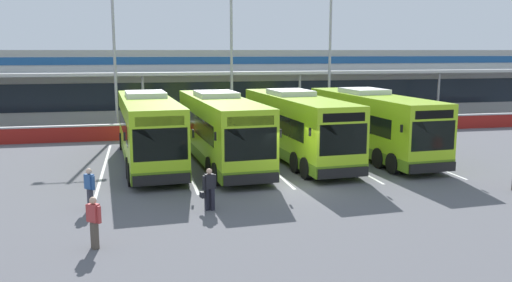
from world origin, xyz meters
The scene contains 18 objects.
ground_plane centered at (0.00, 0.00, 0.00)m, with size 200.00×200.00×0.00m, color #56565B.
terminal_building centered at (0.00, 26.91, 3.01)m, with size 70.00×13.00×6.00m.
red_barrier_wall centered at (0.00, 14.50, 0.56)m, with size 60.00×0.40×1.10m.
coach_bus_leftmost centered at (-6.09, 6.38, 1.79)m, with size 3.58×12.29×3.78m.
coach_bus_left_centre centered at (-2.34, 5.66, 1.79)m, with size 3.58×12.29×3.78m.
coach_bus_centre centered at (1.94, 5.95, 1.79)m, with size 3.58×12.29×3.78m.
coach_bus_right_centre centered at (6.43, 6.05, 1.79)m, with size 3.58×12.29×3.78m.
bay_stripe_far_west centered at (-8.40, 6.00, 0.00)m, with size 0.14×13.00×0.01m, color silver.
bay_stripe_west centered at (-4.20, 6.00, 0.00)m, with size 0.14×13.00×0.01m, color silver.
bay_stripe_mid_west centered at (0.00, 6.00, 0.00)m, with size 0.14×13.00×0.01m, color silver.
bay_stripe_centre centered at (4.20, 6.00, 0.00)m, with size 0.14×13.00×0.01m, color silver.
bay_stripe_mid_east centered at (8.40, 6.00, 0.00)m, with size 0.14×13.00×0.01m, color silver.
pedestrian_with_handbag centered at (-4.04, -2.73, 0.86)m, with size 0.65×0.37×1.62m.
pedestrian_in_dark_coat centered at (-7.96, -5.91, 0.87)m, with size 0.47×0.42×1.62m.
pedestrian_child centered at (-8.43, -1.77, 0.87)m, with size 0.43×0.46×1.62m.
lamp_post_west centered at (-8.08, 16.84, 6.29)m, with size 3.24×0.28×11.00m.
lamp_post_centre centered at (0.13, 16.36, 6.29)m, with size 3.24×0.28×11.00m.
lamp_post_east centered at (8.02, 17.45, 6.29)m, with size 3.24×0.28×11.00m.
Camera 1 is at (-6.47, -22.23, 5.99)m, focal length 37.58 mm.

